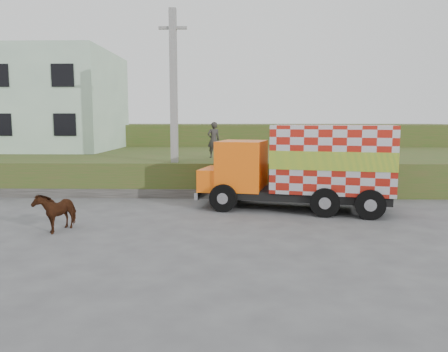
{
  "coord_description": "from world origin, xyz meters",
  "views": [
    {
      "loc": [
        1.64,
        -14.37,
        3.33
      ],
      "look_at": [
        1.24,
        1.48,
        1.3
      ],
      "focal_mm": 35.0,
      "sensor_mm": 36.0,
      "label": 1
    }
  ],
  "objects_px": {
    "utility_pole": "(174,103)",
    "pedestrian": "(214,140)",
    "cargo_truck": "(305,167)",
    "cow": "(56,211)"
  },
  "relations": [
    {
      "from": "cargo_truck",
      "to": "cow",
      "type": "relative_size",
      "value": 5.18
    },
    {
      "from": "utility_pole",
      "to": "cargo_truck",
      "type": "height_order",
      "value": "utility_pole"
    },
    {
      "from": "cargo_truck",
      "to": "pedestrian",
      "type": "distance_m",
      "value": 6.51
    },
    {
      "from": "utility_pole",
      "to": "pedestrian",
      "type": "height_order",
      "value": "utility_pole"
    },
    {
      "from": "cargo_truck",
      "to": "pedestrian",
      "type": "height_order",
      "value": "pedestrian"
    },
    {
      "from": "cargo_truck",
      "to": "pedestrian",
      "type": "relative_size",
      "value": 4.22
    },
    {
      "from": "utility_pole",
      "to": "cargo_truck",
      "type": "distance_m",
      "value": 6.46
    },
    {
      "from": "utility_pole",
      "to": "cow",
      "type": "height_order",
      "value": "utility_pole"
    },
    {
      "from": "cow",
      "to": "utility_pole",
      "type": "bearing_deg",
      "value": 81.55
    },
    {
      "from": "utility_pole",
      "to": "pedestrian",
      "type": "xyz_separation_m",
      "value": [
        1.59,
        2.48,
        -1.7
      ]
    }
  ]
}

